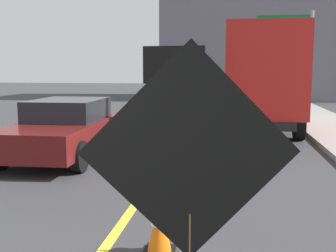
{
  "coord_description": "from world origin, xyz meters",
  "views": [
    {
      "loc": [
        1.44,
        -0.84,
        2.12
      ],
      "look_at": [
        0.46,
        5.61,
        1.21
      ],
      "focal_mm": 43.78,
      "sensor_mm": 36.0,
      "label": 1
    }
  ],
  "objects": [
    {
      "name": "pickup_car",
      "position": [
        -2.5,
        8.58,
        0.7
      ],
      "size": [
        2.02,
        4.57,
        1.38
      ],
      "color": "#591414",
      "rests_on": "ground"
    },
    {
      "name": "traffic_cone_mid_lane",
      "position": [
        0.68,
        6.82,
        0.35
      ],
      "size": [
        0.36,
        0.36,
        0.72
      ],
      "color": "black",
      "rests_on": "ground"
    },
    {
      "name": "roadwork_sign",
      "position": [
        1.16,
        2.09,
        1.47
      ],
      "size": [
        1.6,
        0.35,
        2.33
      ],
      "color": "#593819",
      "rests_on": "ground"
    },
    {
      "name": "arrow_board_trailer",
      "position": [
        0.01,
        9.52,
        0.48
      ],
      "size": [
        1.6,
        1.89,
        2.7
      ],
      "color": "orange",
      "rests_on": "ground"
    },
    {
      "name": "traffic_cone_near_sign",
      "position": [
        0.66,
        3.62,
        0.32
      ],
      "size": [
        0.36,
        0.36,
        0.65
      ],
      "color": "black",
      "rests_on": "ground"
    },
    {
      "name": "box_truck",
      "position": [
        2.41,
        13.61,
        1.85
      ],
      "size": [
        2.5,
        6.94,
        3.44
      ],
      "color": "black",
      "rests_on": "ground"
    },
    {
      "name": "far_building_block",
      "position": [
        2.84,
        30.25,
        5.5
      ],
      "size": [
        12.3,
        7.32,
        11.0
      ],
      "primitive_type": "cube",
      "color": "slate",
      "rests_on": "ground"
    },
    {
      "name": "lane_center_stripe",
      "position": [
        0.0,
        6.0,
        0.0
      ],
      "size": [
        0.14,
        36.0,
        0.01
      ],
      "primitive_type": "cube",
      "color": "yellow",
      "rests_on": "ground"
    },
    {
      "name": "highway_guide_sign",
      "position": [
        4.6,
        20.75,
        3.42
      ],
      "size": [
        2.79,
        0.19,
        5.0
      ],
      "color": "gray",
      "rests_on": "ground"
    }
  ]
}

